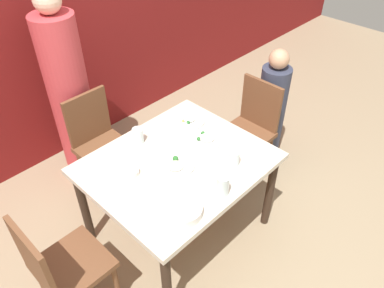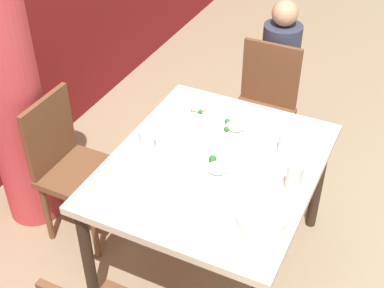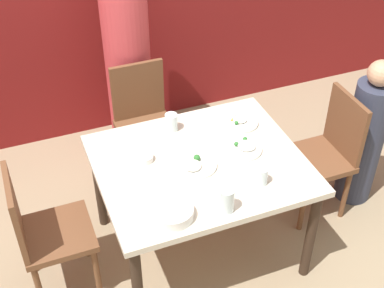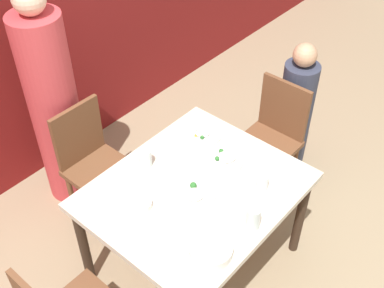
# 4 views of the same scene
# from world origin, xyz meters

# --- Properties ---
(ground_plane) EXTENTS (10.00, 10.00, 0.00)m
(ground_plane) POSITION_xyz_m (0.00, 0.00, 0.00)
(ground_plane) COLOR #998466
(dining_table) EXTENTS (1.18, 0.99, 0.73)m
(dining_table) POSITION_xyz_m (0.00, 0.00, 0.64)
(dining_table) COLOR beige
(dining_table) RESTS_ON ground_plane
(chair_adult_spot) EXTENTS (0.40, 0.40, 0.88)m
(chair_adult_spot) POSITION_xyz_m (-0.09, 0.84, 0.48)
(chair_adult_spot) COLOR brown
(chair_adult_spot) RESTS_ON ground_plane
(chair_child_spot) EXTENTS (0.40, 0.40, 0.88)m
(chair_child_spot) POSITION_xyz_m (0.93, 0.06, 0.48)
(chair_child_spot) COLOR brown
(chair_child_spot) RESTS_ON ground_plane
(chair_empty_left) EXTENTS (0.40, 0.40, 0.88)m
(chair_empty_left) POSITION_xyz_m (-0.93, 0.03, 0.48)
(chair_empty_left) COLOR brown
(chair_empty_left) RESTS_ON ground_plane
(person_adult) EXTENTS (0.33, 0.33, 1.65)m
(person_adult) POSITION_xyz_m (-0.09, 1.17, 0.76)
(person_adult) COLOR #C63D42
(person_adult) RESTS_ON ground_plane
(person_child) EXTENTS (0.25, 0.25, 1.10)m
(person_child) POSITION_xyz_m (1.23, 0.06, 0.51)
(person_child) COLOR #33384C
(person_child) RESTS_ON ground_plane
(bowl_curry) EXTENTS (0.22, 0.22, 0.06)m
(bowl_curry) POSITION_xyz_m (-0.30, -0.35, 0.76)
(bowl_curry) COLOR white
(bowl_curry) RESTS_ON dining_table
(plate_rice_adult) EXTENTS (0.25, 0.25, 0.06)m
(plate_rice_adult) POSITION_xyz_m (-0.05, -0.03, 0.74)
(plate_rice_adult) COLOR white
(plate_rice_adult) RESTS_ON dining_table
(plate_rice_child) EXTENTS (0.24, 0.24, 0.05)m
(plate_rice_child) POSITION_xyz_m (0.28, 0.01, 0.74)
(plate_rice_child) COLOR white
(plate_rice_child) RESTS_ON dining_table
(plate_noodles) EXTENTS (0.23, 0.23, 0.05)m
(plate_noodles) POSITION_xyz_m (0.38, 0.26, 0.74)
(plate_noodles) COLOR white
(plate_noodles) RESTS_ON dining_table
(bowl_rice_small) EXTENTS (0.11, 0.11, 0.04)m
(bowl_rice_small) POSITION_xyz_m (-0.30, 0.13, 0.75)
(bowl_rice_small) COLOR white
(bowl_rice_small) RESTS_ON dining_table
(glass_water_tall) EXTENTS (0.08, 0.08, 0.14)m
(glass_water_tall) POSITION_xyz_m (-0.02, -0.41, 0.80)
(glass_water_tall) COLOR silver
(glass_water_tall) RESTS_ON dining_table
(glass_water_short) EXTENTS (0.07, 0.07, 0.10)m
(glass_water_short) POSITION_xyz_m (0.24, -0.29, 0.78)
(glass_water_short) COLOR silver
(glass_water_short) RESTS_ON dining_table
(glass_water_center) EXTENTS (0.08, 0.08, 0.11)m
(glass_water_center) POSITION_xyz_m (-0.05, 0.35, 0.78)
(glass_water_center) COLOR silver
(glass_water_center) RESTS_ON dining_table
(fork_steel) EXTENTS (0.18, 0.04, 0.01)m
(fork_steel) POSITION_xyz_m (-0.48, 0.36, 0.73)
(fork_steel) COLOR silver
(fork_steel) RESTS_ON dining_table
(spoon_steel) EXTENTS (0.18, 0.07, 0.01)m
(spoon_steel) POSITION_xyz_m (-0.41, -0.12, 0.73)
(spoon_steel) COLOR silver
(spoon_steel) RESTS_ON dining_table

